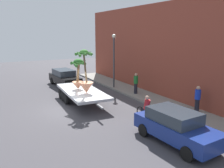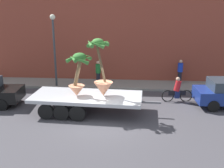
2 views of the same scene
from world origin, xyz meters
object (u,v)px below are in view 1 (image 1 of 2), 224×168
at_px(parked_car, 176,126).
at_px(trailing_car, 64,77).
at_px(cyclist, 147,109).
at_px(street_lamp, 114,54).
at_px(flatbed_trailer, 81,92).
at_px(potted_palm_middle, 78,74).
at_px(pedestrian_far_left, 136,83).
at_px(potted_palm_rear, 86,76).
at_px(pedestrian_near_gate, 198,99).

distance_m(parked_car, trailing_car, 14.42).
bearing_deg(cyclist, street_lamp, 164.78).
bearing_deg(flatbed_trailer, potted_palm_middle, -144.22).
xyz_separation_m(cyclist, parked_car, (3.01, -0.58, 0.16)).
relative_size(potted_palm_middle, street_lamp, 0.47).
bearing_deg(pedestrian_far_left, street_lamp, -170.53).
xyz_separation_m(potted_palm_rear, street_lamp, (-3.67, 4.28, 1.08)).
xyz_separation_m(pedestrian_far_left, street_lamp, (-2.87, -0.48, 2.19)).
bearing_deg(street_lamp, potted_palm_rear, -49.40).
relative_size(potted_palm_rear, potted_palm_middle, 1.32).
bearing_deg(cyclist, pedestrian_far_left, 152.48).
height_order(flatbed_trailer, potted_palm_middle, potted_palm_middle).
relative_size(parked_car, street_lamp, 0.91).
bearing_deg(potted_palm_middle, trailing_car, 172.77).
height_order(potted_palm_rear, potted_palm_middle, potted_palm_rear).
distance_m(trailing_car, street_lamp, 5.54).
bearing_deg(trailing_car, pedestrian_near_gate, 21.96).
height_order(potted_palm_rear, cyclist, potted_palm_rear).
height_order(parked_car, pedestrian_far_left, pedestrian_far_left).
bearing_deg(potted_palm_rear, pedestrian_near_gate, 48.16).
xyz_separation_m(flatbed_trailer, parked_car, (8.35, 1.51, 0.06)).
bearing_deg(trailing_car, potted_palm_rear, -5.40).
bearing_deg(potted_palm_rear, parked_car, 11.95).
bearing_deg(street_lamp, pedestrian_near_gate, 8.29).
bearing_deg(pedestrian_far_left, pedestrian_near_gate, 7.69).
height_order(flatbed_trailer, potted_palm_rear, potted_palm_rear).
relative_size(cyclist, pedestrian_near_gate, 1.07).
bearing_deg(potted_palm_middle, street_lamp, 119.37).
height_order(cyclist, pedestrian_near_gate, pedestrian_near_gate).
distance_m(flatbed_trailer, parked_car, 8.49).
bearing_deg(parked_car, potted_palm_rear, -168.05).
relative_size(potted_palm_middle, pedestrian_far_left, 1.34).
relative_size(flatbed_trailer, cyclist, 3.75).
bearing_deg(pedestrian_near_gate, potted_palm_rear, -131.84).
bearing_deg(cyclist, potted_palm_rear, -153.52).
xyz_separation_m(trailing_car, pedestrian_far_left, (6.31, 4.09, 0.22)).
bearing_deg(pedestrian_near_gate, street_lamp, -171.71).
distance_m(parked_car, street_lamp, 11.54).
relative_size(potted_palm_middle, cyclist, 1.24).
bearing_deg(potted_palm_rear, flatbed_trailer, 178.35).
height_order(potted_palm_middle, pedestrian_far_left, potted_palm_middle).
distance_m(trailing_car, pedestrian_near_gate, 13.02).
xyz_separation_m(potted_palm_middle, parked_car, (8.50, 1.62, -1.31)).
height_order(trailing_car, pedestrian_far_left, pedestrian_far_left).
height_order(flatbed_trailer, cyclist, cyclist).
distance_m(cyclist, parked_car, 3.07).
bearing_deg(flatbed_trailer, pedestrian_far_left, 86.72).
bearing_deg(flatbed_trailer, cyclist, 21.42).
height_order(potted_palm_rear, trailing_car, potted_palm_rear).
height_order(flatbed_trailer, parked_car, parked_car).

